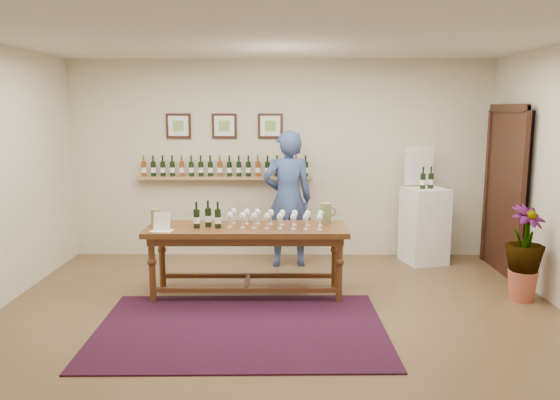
{
  "coord_description": "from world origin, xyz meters",
  "views": [
    {
      "loc": [
        0.05,
        -5.29,
        2.12
      ],
      "look_at": [
        0.0,
        0.8,
        1.1
      ],
      "focal_mm": 35.0,
      "sensor_mm": 36.0,
      "label": 1
    }
  ],
  "objects_px": {
    "display_pedestal": "(424,226)",
    "person": "(288,199)",
    "potted_plant": "(525,253)",
    "tasting_table": "(247,237)"
  },
  "relations": [
    {
      "from": "display_pedestal",
      "to": "person",
      "type": "bearing_deg",
      "value": -174.96
    },
    {
      "from": "display_pedestal",
      "to": "person",
      "type": "xyz_separation_m",
      "value": [
        -1.89,
        -0.17,
        0.4
      ]
    },
    {
      "from": "display_pedestal",
      "to": "potted_plant",
      "type": "height_order",
      "value": "display_pedestal"
    },
    {
      "from": "tasting_table",
      "to": "display_pedestal",
      "type": "relative_size",
      "value": 2.17
    },
    {
      "from": "display_pedestal",
      "to": "potted_plant",
      "type": "distance_m",
      "value": 1.69
    },
    {
      "from": "tasting_table",
      "to": "potted_plant",
      "type": "height_order",
      "value": "potted_plant"
    },
    {
      "from": "display_pedestal",
      "to": "tasting_table",
      "type": "bearing_deg",
      "value": -149.98
    },
    {
      "from": "tasting_table",
      "to": "potted_plant",
      "type": "distance_m",
      "value": 3.09
    },
    {
      "from": "tasting_table",
      "to": "potted_plant",
      "type": "relative_size",
      "value": 2.44
    },
    {
      "from": "potted_plant",
      "to": "tasting_table",
      "type": "bearing_deg",
      "value": 177.02
    }
  ]
}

